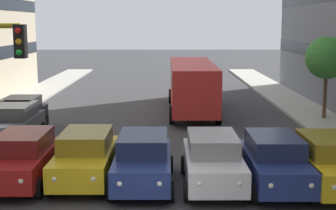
{
  "coord_description": "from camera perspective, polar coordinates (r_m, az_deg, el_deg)",
  "views": [
    {
      "loc": [
        -0.71,
        11.67,
        5.36
      ],
      "look_at": [
        -0.75,
        -5.88,
        2.47
      ],
      "focal_mm": 53.3,
      "sensor_mm": 36.0,
      "label": 1
    }
  ],
  "objects": [
    {
      "name": "car_5",
      "position": [
        17.52,
        -16.27,
        -5.81
      ],
      "size": [
        2.02,
        4.44,
        1.72
      ],
      "color": "maroon",
      "rests_on": "ground_plane"
    },
    {
      "name": "car_2",
      "position": [
        16.63,
        5.14,
        -6.28
      ],
      "size": [
        2.02,
        4.44,
        1.72
      ],
      "color": "silver",
      "rests_on": "ground_plane"
    },
    {
      "name": "car_0",
      "position": [
        17.11,
        17.96,
        -6.26
      ],
      "size": [
        2.02,
        4.44,
        1.72
      ],
      "color": "gold",
      "rests_on": "ground_plane"
    },
    {
      "name": "street_tree_2",
      "position": [
        28.66,
        17.71,
        5.14
      ],
      "size": [
        2.34,
        2.34,
        4.51
      ],
      "color": "#513823",
      "rests_on": "sidewalk_left"
    },
    {
      "name": "car_1",
      "position": [
        16.8,
        12.08,
        -6.3
      ],
      "size": [
        2.02,
        4.44,
        1.72
      ],
      "color": "navy",
      "rests_on": "ground_plane"
    },
    {
      "name": "car_row2_0",
      "position": [
        23.64,
        -17.2,
        -1.97
      ],
      "size": [
        2.02,
        4.44,
        1.72
      ],
      "color": "#474C51",
      "rests_on": "ground_plane"
    },
    {
      "name": "car_4",
      "position": [
        17.23,
        -9.4,
        -5.81
      ],
      "size": [
        2.02,
        4.44,
        1.72
      ],
      "color": "gold",
      "rests_on": "ground_plane"
    },
    {
      "name": "bus_behind_traffic",
      "position": [
        30.12,
        2.76,
        2.68
      ],
      "size": [
        2.78,
        10.5,
        3.0
      ],
      "color": "red",
      "rests_on": "ground_plane"
    },
    {
      "name": "car_3",
      "position": [
        16.61,
        -2.86,
        -6.28
      ],
      "size": [
        2.02,
        4.44,
        1.72
      ],
      "color": "navy",
      "rests_on": "ground_plane"
    },
    {
      "name": "car_row2_1",
      "position": [
        25.56,
        -16.6,
        -1.11
      ],
      "size": [
        2.02,
        4.44,
        1.72
      ],
      "color": "black",
      "rests_on": "ground_plane"
    }
  ]
}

